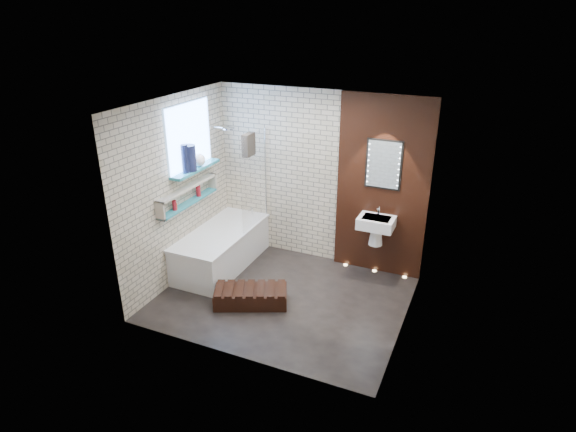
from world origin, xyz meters
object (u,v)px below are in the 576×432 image
at_px(bathtub, 222,248).
at_px(bath_screen, 254,180).
at_px(washbasin, 376,226).
at_px(led_mirror, 384,165).
at_px(walnut_step, 251,297).

distance_m(bathtub, bath_screen, 1.14).
xyz_separation_m(washbasin, led_mirror, (0.00, 0.16, 0.86)).
relative_size(led_mirror, walnut_step, 0.74).
relative_size(bath_screen, walnut_step, 1.47).
distance_m(washbasin, walnut_step, 2.01).
bearing_deg(walnut_step, bathtub, 139.66).
relative_size(washbasin, led_mirror, 0.83).
bearing_deg(washbasin, walnut_step, -133.22).
relative_size(bath_screen, washbasin, 2.41).
xyz_separation_m(bathtub, led_mirror, (2.17, 0.78, 1.36)).
relative_size(bath_screen, led_mirror, 2.00).
height_order(bath_screen, walnut_step, bath_screen).
bearing_deg(walnut_step, bath_screen, 113.94).
bearing_deg(bathtub, walnut_step, -40.34).
bearing_deg(washbasin, bath_screen, -174.22).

